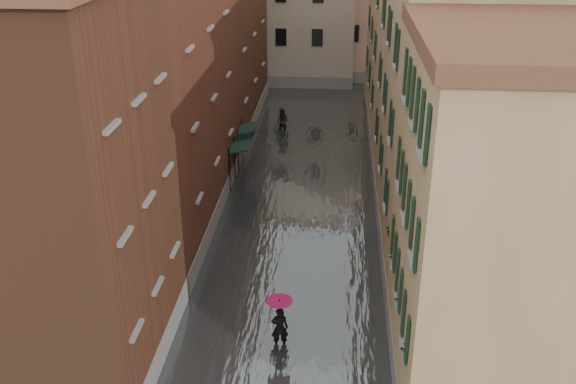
% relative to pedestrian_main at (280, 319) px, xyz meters
% --- Properties ---
extents(ground, '(120.00, 120.00, 0.00)m').
position_rel_pedestrian_main_xyz_m(ground, '(0.01, 0.63, -1.26)').
color(ground, '#505052').
rests_on(ground, ground).
extents(floodwater, '(10.00, 60.00, 0.20)m').
position_rel_pedestrian_main_xyz_m(floodwater, '(0.01, 13.63, -1.16)').
color(floodwater, '#484E50').
rests_on(floodwater, ground).
extents(building_left_near, '(6.00, 8.00, 13.00)m').
position_rel_pedestrian_main_xyz_m(building_left_near, '(-6.99, -1.37, 5.24)').
color(building_left_near, brown).
rests_on(building_left_near, ground).
extents(building_left_mid, '(6.00, 14.00, 12.50)m').
position_rel_pedestrian_main_xyz_m(building_left_mid, '(-6.99, 9.63, 4.99)').
color(building_left_mid, '#592C1C').
rests_on(building_left_mid, ground).
extents(building_left_far, '(6.00, 16.00, 14.00)m').
position_rel_pedestrian_main_xyz_m(building_left_far, '(-6.99, 24.63, 5.74)').
color(building_left_far, brown).
rests_on(building_left_far, ground).
extents(building_right_near, '(6.00, 8.00, 11.50)m').
position_rel_pedestrian_main_xyz_m(building_right_near, '(7.01, -1.37, 4.49)').
color(building_right_near, '#997D4F').
rests_on(building_right_near, ground).
extents(building_right_mid, '(6.00, 14.00, 13.00)m').
position_rel_pedestrian_main_xyz_m(building_right_mid, '(7.01, 9.63, 5.24)').
color(building_right_mid, tan).
rests_on(building_right_mid, ground).
extents(building_right_far, '(6.00, 16.00, 11.50)m').
position_rel_pedestrian_main_xyz_m(building_right_far, '(7.01, 24.63, 4.49)').
color(building_right_far, '#997D4F').
rests_on(building_right_far, ground).
extents(building_end_cream, '(12.00, 9.00, 13.00)m').
position_rel_pedestrian_main_xyz_m(building_end_cream, '(-2.99, 38.63, 5.24)').
color(building_end_cream, '#B2A78D').
rests_on(building_end_cream, ground).
extents(building_end_pink, '(10.00, 9.00, 12.00)m').
position_rel_pedestrian_main_xyz_m(building_end_pink, '(6.01, 40.63, 4.74)').
color(building_end_pink, tan).
rests_on(building_end_pink, ground).
extents(awning_near, '(1.09, 3.13, 2.80)m').
position_rel_pedestrian_main_xyz_m(awning_near, '(-3.47, 14.52, 1.21)').
color(awning_near, black).
rests_on(awning_near, ground).
extents(awning_far, '(1.09, 3.18, 2.80)m').
position_rel_pedestrian_main_xyz_m(awning_far, '(-3.47, 16.31, 1.21)').
color(awning_far, black).
rests_on(awning_far, ground).
extents(window_planters, '(0.59, 8.23, 0.84)m').
position_rel_pedestrian_main_xyz_m(window_planters, '(4.13, -0.16, 2.25)').
color(window_planters, brown).
rests_on(window_planters, ground).
extents(pedestrian_main, '(0.99, 0.99, 2.06)m').
position_rel_pedestrian_main_xyz_m(pedestrian_main, '(0.00, 0.00, 0.00)').
color(pedestrian_main, black).
rests_on(pedestrian_main, ground).
extents(pedestrian_far, '(1.10, 0.98, 1.88)m').
position_rel_pedestrian_main_xyz_m(pedestrian_far, '(-1.89, 23.03, -0.32)').
color(pedestrian_far, black).
rests_on(pedestrian_far, ground).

